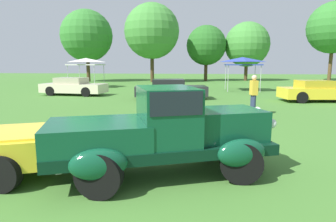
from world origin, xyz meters
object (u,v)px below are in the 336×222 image
at_px(show_car_cream, 73,87).
at_px(canopy_tent_left_field, 86,61).
at_px(show_car_yellow, 316,91).
at_px(spectator_near_truck, 254,94).
at_px(show_car_charcoal, 170,89).
at_px(feature_pickup_truck, 163,131).
at_px(canopy_tent_center_field, 243,61).

distance_m(show_car_cream, canopy_tent_left_field, 6.91).
xyz_separation_m(show_car_yellow, spectator_near_truck, (-4.38, -5.02, 0.31)).
xyz_separation_m(show_car_cream, show_car_yellow, (15.46, -1.61, -0.00)).
bearing_deg(spectator_near_truck, show_car_charcoal, 128.00).
bearing_deg(show_car_cream, spectator_near_truck, -30.88).
height_order(feature_pickup_truck, canopy_tent_left_field, canopy_tent_left_field).
distance_m(show_car_cream, canopy_tent_center_field, 13.20).
bearing_deg(feature_pickup_truck, show_car_charcoal, 95.83).
bearing_deg(feature_pickup_truck, show_car_cream, 121.26).
relative_size(feature_pickup_truck, canopy_tent_center_field, 1.61).
relative_size(feature_pickup_truck, spectator_near_truck, 2.59).
bearing_deg(spectator_near_truck, show_car_yellow, 48.87).
bearing_deg(spectator_near_truck, canopy_tent_center_field, 84.70).
distance_m(feature_pickup_truck, canopy_tent_left_field, 22.37).
distance_m(show_car_charcoal, canopy_tent_left_field, 11.84).
height_order(canopy_tent_left_field, canopy_tent_center_field, same).
bearing_deg(canopy_tent_left_field, show_car_yellow, -25.10).
height_order(show_car_charcoal, show_car_yellow, same).
height_order(show_car_yellow, canopy_tent_left_field, canopy_tent_left_field).
relative_size(spectator_near_truck, canopy_tent_left_field, 0.62).
xyz_separation_m(show_car_cream, show_car_charcoal, (6.98, -1.37, -0.00)).
xyz_separation_m(spectator_near_truck, canopy_tent_left_field, (-12.80, 13.07, 1.51)).
bearing_deg(feature_pickup_truck, spectator_near_truck, 67.53).
relative_size(spectator_near_truck, canopy_tent_center_field, 0.62).
distance_m(show_car_yellow, canopy_tent_left_field, 19.06).
height_order(show_car_charcoal, canopy_tent_left_field, canopy_tent_left_field).
relative_size(feature_pickup_truck, show_car_yellow, 1.05).
relative_size(canopy_tent_left_field, canopy_tent_center_field, 1.00).
bearing_deg(show_car_yellow, feature_pickup_truck, -121.26).
xyz_separation_m(spectator_near_truck, canopy_tent_center_field, (1.06, 11.48, 1.51)).
relative_size(show_car_charcoal, canopy_tent_left_field, 1.69).
distance_m(show_car_cream, show_car_charcoal, 7.11).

